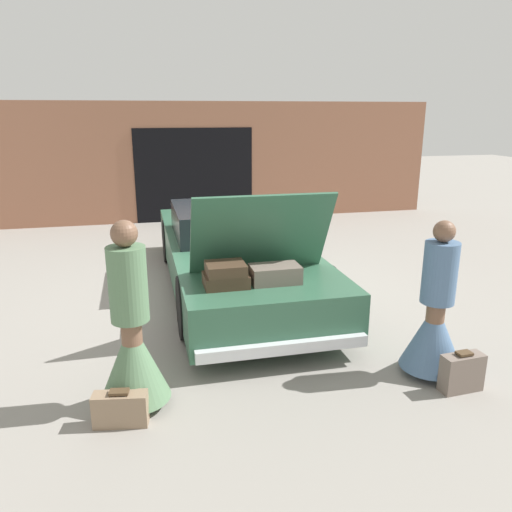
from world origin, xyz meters
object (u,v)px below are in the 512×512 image
at_px(suitcase_beside_left_person, 121,409).
at_px(car, 234,252).
at_px(person_left, 132,343).
at_px(suitcase_beside_right_person, 462,372).
at_px(person_right, 435,322).

bearing_deg(suitcase_beside_left_person, car, 63.50).
xyz_separation_m(person_left, suitcase_beside_right_person, (3.02, -0.45, -0.42)).
relative_size(person_left, suitcase_beside_right_person, 4.10).
height_order(car, person_left, car).
distance_m(car, suitcase_beside_left_person, 3.57).
xyz_separation_m(person_left, suitcase_beside_left_person, (-0.13, -0.27, -0.46)).
bearing_deg(person_right, person_left, 88.00).
bearing_deg(person_left, car, 146.93).
height_order(car, suitcase_beside_left_person, car).
xyz_separation_m(car, suitcase_beside_right_person, (1.56, -3.35, -0.37)).
bearing_deg(person_right, suitcase_beside_right_person, -164.59).
bearing_deg(person_left, person_right, 81.81).
relative_size(person_right, suitcase_beside_right_person, 3.79).
bearing_deg(person_right, suitcase_beside_left_person, 93.25).
distance_m(car, person_left, 3.24).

